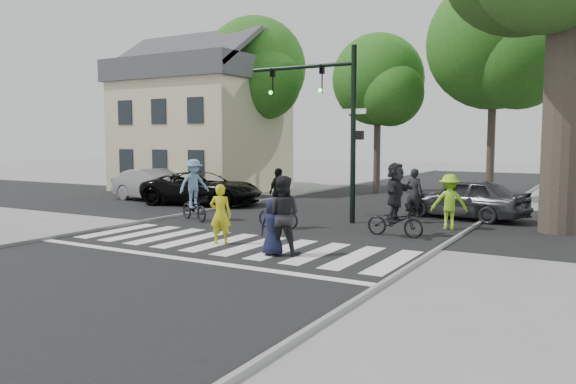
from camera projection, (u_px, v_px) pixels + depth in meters
name	position (u px, v px, depth m)	size (l,w,h in m)	color
ground	(213.00, 251.00, 14.47)	(120.00, 120.00, 0.00)	gray
road_stem	(305.00, 225.00, 18.78)	(10.00, 70.00, 0.01)	black
road_cross	(342.00, 215.00, 21.37)	(70.00, 10.00, 0.01)	black
curb_left	(188.00, 214.00, 21.29)	(0.10, 70.00, 0.10)	gray
curb_right	(458.00, 237.00, 16.27)	(0.10, 70.00, 0.10)	gray
crosswalk	(228.00, 246.00, 15.04)	(10.00, 3.85, 0.01)	silver
traffic_signal	(331.00, 109.00, 19.28)	(4.45, 0.29, 6.00)	black
bg_tree_0	(193.00, 86.00, 34.53)	(5.46, 5.20, 8.97)	brown
bg_tree_1	(257.00, 72.00, 31.53)	(6.09, 5.80, 9.80)	brown
bg_tree_2	(381.00, 83.00, 29.14)	(5.04, 4.80, 8.40)	brown
bg_tree_3	(500.00, 47.00, 24.85)	(6.30, 6.00, 10.20)	brown
house	(202.00, 123.00, 31.89)	(8.40, 8.10, 8.82)	beige
pedestrian_woman	(221.00, 214.00, 15.29)	(0.60, 0.40, 1.65)	gold
pedestrian_child	(273.00, 227.00, 13.77)	(0.70, 0.45, 1.43)	black
pedestrian_adult	(282.00, 216.00, 13.82)	(0.96, 0.75, 1.98)	black
cyclist_left	(194.00, 194.00, 19.78)	(1.81, 1.28, 2.17)	black
cyclist_mid	(278.00, 204.00, 18.05)	(1.50, 0.91, 1.95)	black
cyclist_right	(395.00, 204.00, 16.47)	(1.75, 1.63, 2.19)	black
car_suv	(203.00, 188.00, 24.58)	(2.43, 5.27, 1.46)	black
car_silver	(154.00, 185.00, 26.10)	(1.58, 4.52, 1.49)	#969599
car_grey	(465.00, 198.00, 20.24)	(1.76, 4.38, 1.49)	#36363B
bystander_hivis	(449.00, 202.00, 17.82)	(1.14, 0.65, 1.76)	#96E523
bystander_dark	(414.00, 193.00, 20.63)	(0.66, 0.43, 1.80)	black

